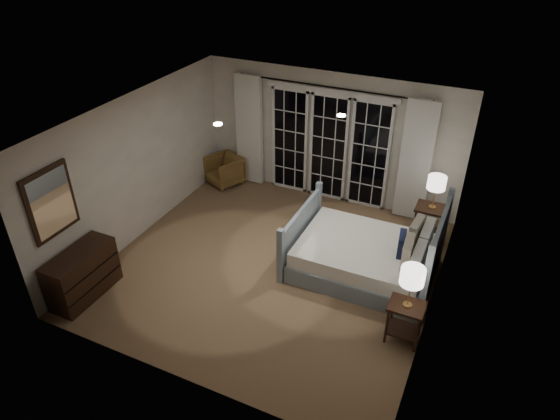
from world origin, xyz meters
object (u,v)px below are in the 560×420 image
at_px(bed, 367,256).
at_px(nightstand_right, 430,219).
at_px(lamp_left, 412,276).
at_px(armchair, 224,170).
at_px(nightstand_left, 405,317).
at_px(dresser, 82,274).
at_px(lamp_right, 437,183).

height_order(bed, nightstand_right, bed).
distance_m(lamp_left, armchair, 5.24).
height_order(bed, nightstand_left, bed).
relative_size(armchair, dresser, 0.61).
bearing_deg(bed, nightstand_left, -53.76).
bearing_deg(dresser, lamp_right, 39.26).
bearing_deg(nightstand_left, lamp_right, 93.45).
bearing_deg(dresser, nightstand_right, 39.26).
xyz_separation_m(nightstand_left, nightstand_right, (-0.15, 2.46, 0.05)).
xyz_separation_m(lamp_left, dresser, (-4.50, -1.10, -0.70)).
height_order(nightstand_right, lamp_left, lamp_left).
distance_m(lamp_right, armchair, 4.32).
bearing_deg(lamp_left, armchair, 147.54).
relative_size(bed, nightstand_right, 3.23).
relative_size(lamp_right, armchair, 0.88).
bearing_deg(lamp_right, lamp_left, -86.55).
height_order(lamp_left, armchair, lamp_left).
distance_m(nightstand_right, armchair, 4.24).
relative_size(bed, lamp_right, 3.74).
bearing_deg(nightstand_right, nightstand_left, -86.55).
bearing_deg(bed, lamp_right, 61.31).
bearing_deg(bed, lamp_left, -53.76).
bearing_deg(lamp_left, dresser, -166.30).
relative_size(bed, dresser, 2.02).
xyz_separation_m(bed, lamp_left, (0.86, -1.17, 0.76)).
relative_size(lamp_left, lamp_right, 1.03).
height_order(nightstand_left, dresser, dresser).
relative_size(nightstand_right, lamp_left, 1.13).
height_order(lamp_left, lamp_right, lamp_right).
xyz_separation_m(lamp_left, armchair, (-4.37, 2.78, -0.78)).
bearing_deg(nightstand_left, armchair, 147.54).
xyz_separation_m(lamp_right, armchair, (-4.23, 0.32, -0.84)).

